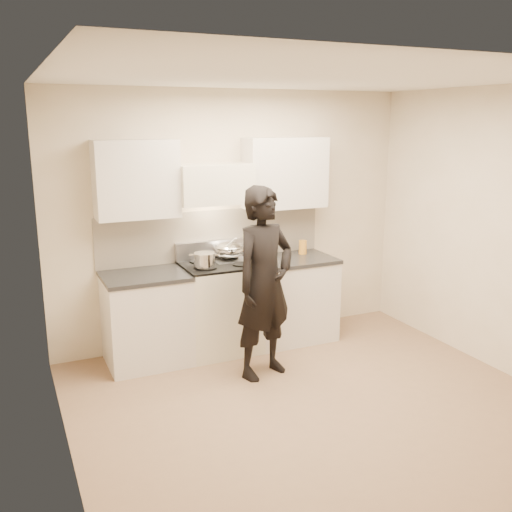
{
  "coord_description": "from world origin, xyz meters",
  "views": [
    {
      "loc": [
        -2.3,
        -3.9,
        2.39
      ],
      "look_at": [
        -0.06,
        1.05,
        1.08
      ],
      "focal_mm": 40.0,
      "sensor_mm": 36.0,
      "label": 1
    }
  ],
  "objects_px": {
    "stove": "(220,307)",
    "counter_right": "(290,298)",
    "person": "(264,283)",
    "utensil_crock": "(251,250)",
    "wok": "(229,250)"
  },
  "relations": [
    {
      "from": "stove",
      "to": "counter_right",
      "type": "bearing_deg",
      "value": 0.0
    },
    {
      "from": "wok",
      "to": "utensil_crock",
      "type": "height_order",
      "value": "wok"
    },
    {
      "from": "counter_right",
      "to": "utensil_crock",
      "type": "bearing_deg",
      "value": 151.81
    },
    {
      "from": "person",
      "to": "wok",
      "type": "bearing_deg",
      "value": 73.26
    },
    {
      "from": "stove",
      "to": "utensil_crock",
      "type": "height_order",
      "value": "utensil_crock"
    },
    {
      "from": "stove",
      "to": "utensil_crock",
      "type": "xyz_separation_m",
      "value": [
        0.45,
        0.2,
        0.53
      ]
    },
    {
      "from": "wok",
      "to": "person",
      "type": "relative_size",
      "value": 0.23
    },
    {
      "from": "person",
      "to": "utensil_crock",
      "type": "bearing_deg",
      "value": 55.43
    },
    {
      "from": "person",
      "to": "stove",
      "type": "bearing_deg",
      "value": 85.38
    },
    {
      "from": "stove",
      "to": "person",
      "type": "relative_size",
      "value": 0.53
    },
    {
      "from": "utensil_crock",
      "to": "person",
      "type": "xyz_separation_m",
      "value": [
        -0.28,
        -0.93,
        -0.1
      ]
    },
    {
      "from": "counter_right",
      "to": "wok",
      "type": "distance_m",
      "value": 0.9
    },
    {
      "from": "counter_right",
      "to": "utensil_crock",
      "type": "xyz_separation_m",
      "value": [
        -0.38,
        0.2,
        0.54
      ]
    },
    {
      "from": "stove",
      "to": "person",
      "type": "height_order",
      "value": "person"
    },
    {
      "from": "stove",
      "to": "wok",
      "type": "relative_size",
      "value": 2.34
    }
  ]
}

